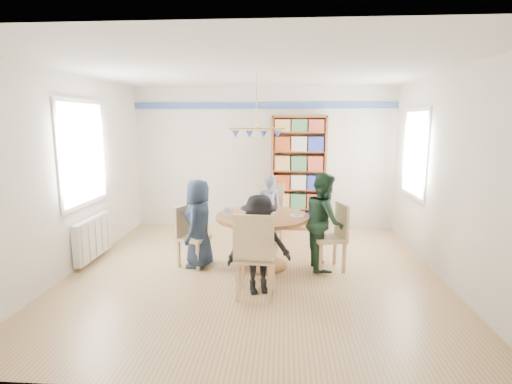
# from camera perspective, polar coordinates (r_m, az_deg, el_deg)

# --- Properties ---
(ground) EXTENTS (5.00, 5.00, 0.00)m
(ground) POSITION_cam_1_polar(r_m,az_deg,el_deg) (5.62, -0.29, -11.32)
(ground) COLOR tan
(room_shell) EXTENTS (5.00, 5.00, 5.00)m
(room_shell) POSITION_cam_1_polar(r_m,az_deg,el_deg) (6.14, -2.13, 6.30)
(room_shell) COLOR white
(room_shell) RESTS_ON ground
(radiator) EXTENTS (0.12, 1.00, 0.60)m
(radiator) POSITION_cam_1_polar(r_m,az_deg,el_deg) (6.42, -22.25, -6.05)
(radiator) COLOR silver
(radiator) RESTS_ON ground
(dining_table) EXTENTS (1.30, 1.30, 0.75)m
(dining_table) POSITION_cam_1_polar(r_m,az_deg,el_deg) (5.65, 0.92, -5.27)
(dining_table) COLOR brown
(dining_table) RESTS_ON ground
(chair_left) EXTENTS (0.49, 0.49, 0.87)m
(chair_left) POSITION_cam_1_polar(r_m,az_deg,el_deg) (5.80, -9.50, -5.79)
(chair_left) COLOR #D5BD83
(chair_left) RESTS_ON ground
(chair_right) EXTENTS (0.51, 0.51, 0.94)m
(chair_right) POSITION_cam_1_polar(r_m,az_deg,el_deg) (5.67, 11.08, -5.81)
(chair_right) COLOR #D5BD83
(chair_right) RESTS_ON ground
(chair_far) EXTENTS (0.53, 0.53, 1.03)m
(chair_far) POSITION_cam_1_polar(r_m,az_deg,el_deg) (6.62, 1.85, -2.87)
(chair_far) COLOR #D5BD83
(chair_far) RESTS_ON ground
(chair_near) EXTENTS (0.48, 0.48, 1.03)m
(chair_near) POSITION_cam_1_polar(r_m,az_deg,el_deg) (4.62, -0.18, -8.60)
(chair_near) COLOR #D5BD83
(chair_near) RESTS_ON ground
(person_left) EXTENTS (0.48, 0.66, 1.25)m
(person_left) POSITION_cam_1_polar(r_m,az_deg,el_deg) (5.71, -8.17, -4.47)
(person_left) COLOR #192438
(person_left) RESTS_ON ground
(person_right) EXTENTS (0.57, 0.70, 1.36)m
(person_right) POSITION_cam_1_polar(r_m,az_deg,el_deg) (5.65, 9.70, -4.12)
(person_right) COLOR #1A3423
(person_right) RESTS_ON ground
(person_far) EXTENTS (0.51, 0.42, 1.21)m
(person_far) POSITION_cam_1_polar(r_m,az_deg,el_deg) (6.55, 1.78, -2.69)
(person_far) COLOR gray
(person_far) RESTS_ON ground
(person_near) EXTENTS (0.88, 0.67, 1.20)m
(person_near) POSITION_cam_1_polar(r_m,az_deg,el_deg) (4.78, 0.45, -7.54)
(person_near) COLOR black
(person_near) RESTS_ON ground
(bookshelf) EXTENTS (1.03, 0.31, 2.16)m
(bookshelf) POSITION_cam_1_polar(r_m,az_deg,el_deg) (7.63, 6.08, 2.55)
(bookshelf) COLOR brown
(bookshelf) RESTS_ON ground
(tableware) EXTENTS (1.17, 1.17, 0.31)m
(tableware) POSITION_cam_1_polar(r_m,az_deg,el_deg) (5.61, 0.69, -2.63)
(tableware) COLOR white
(tableware) RESTS_ON dining_table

